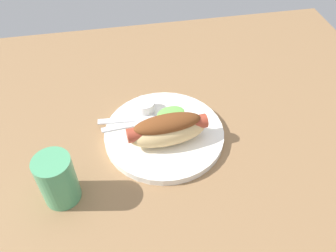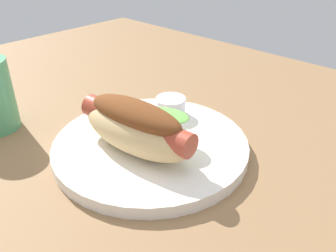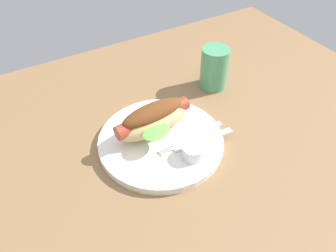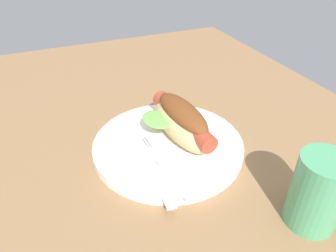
{
  "view_description": "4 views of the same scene",
  "coord_description": "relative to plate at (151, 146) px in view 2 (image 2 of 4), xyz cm",
  "views": [
    {
      "loc": [
        -7.29,
        -51.67,
        55.51
      ],
      "look_at": [
        1.78,
        -3.03,
        3.95
      ],
      "focal_mm": 37.0,
      "sensor_mm": 36.0,
      "label": 1
    },
    {
      "loc": [
        29.59,
        -29.24,
        26.41
      ],
      "look_at": [
        2.54,
        -0.47,
        3.64
      ],
      "focal_mm": 37.85,
      "sensor_mm": 36.0,
      "label": 2
    },
    {
      "loc": [
        22.93,
        38.45,
        48.73
      ],
      "look_at": [
        0.48,
        -0.36,
        6.34
      ],
      "focal_mm": 34.77,
      "sensor_mm": 36.0,
      "label": 3
    },
    {
      "loc": [
        -37.43,
        14.17,
        33.47
      ],
      "look_at": [
        2.58,
        -2.88,
        3.73
      ],
      "focal_mm": 33.04,
      "sensor_mm": 36.0,
      "label": 4
    }
  ],
  "objects": [
    {
      "name": "ground_plane",
      "position": [
        -1.08,
        2.25,
        -1.7
      ],
      "size": [
        120.0,
        90.0,
        1.8
      ],
      "primitive_type": "cube",
      "color": "olive"
    },
    {
      "name": "plate",
      "position": [
        0.0,
        0.0,
        0.0
      ],
      "size": [
        25.48,
        25.48,
        1.6
      ],
      "primitive_type": "cylinder",
      "color": "white",
      "rests_on": "ground_plane"
    },
    {
      "name": "hot_dog",
      "position": [
        0.25,
        -2.59,
        4.25
      ],
      "size": [
        16.6,
        10.55,
        6.65
      ],
      "rotation": [
        0.0,
        0.0,
        0.09
      ],
      "color": "#DBB77A",
      "rests_on": "plate"
    },
    {
      "name": "sauce_ramekin",
      "position": [
        -3.08,
        7.18,
        2.13
      ],
      "size": [
        4.45,
        4.45,
        2.65
      ],
      "primitive_type": "cylinder",
      "color": "white",
      "rests_on": "plate"
    },
    {
      "name": "fork",
      "position": [
        -5.74,
        3.09,
        1.0
      ],
      "size": [
        15.55,
        2.39,
        0.4
      ],
      "rotation": [
        0.0,
        0.0,
        0.08
      ],
      "color": "silver",
      "rests_on": "plate"
    },
    {
      "name": "knife",
      "position": [
        -7.14,
        4.79,
        0.98
      ],
      "size": [
        13.35,
        2.32,
        0.36
      ],
      "primitive_type": "cube",
      "rotation": [
        0.0,
        0.0,
        -0.07
      ],
      "color": "silver",
      "rests_on": "plate"
    }
  ]
}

